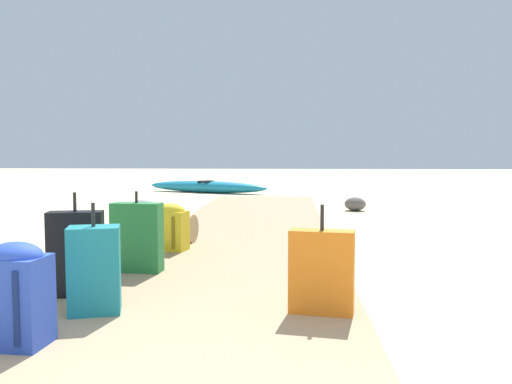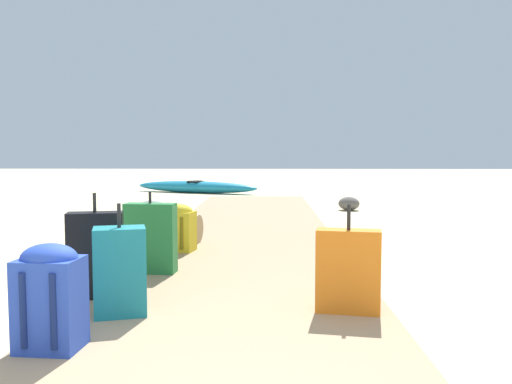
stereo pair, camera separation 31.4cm
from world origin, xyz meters
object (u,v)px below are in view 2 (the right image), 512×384
Objects in this scene: suitcase_teal at (120,271)px; backpack_grey at (152,228)px; suitcase_orange at (348,271)px; backpack_yellow at (178,226)px; backpack_blue at (50,294)px; suitcase_green at (151,238)px; suitcase_black at (96,255)px; duffel_bag_tan at (178,228)px; kayak at (196,187)px.

suitcase_teal reaches higher than backpack_grey.
suitcase_orange reaches higher than backpack_grey.
backpack_yellow is at bearing 68.02° from backpack_grey.
suitcase_teal is at bearing 71.38° from backpack_blue.
suitcase_green is 0.81m from suitcase_black.
suitcase_green is at bearing 74.15° from suitcase_black.
suitcase_teal is at bearing -176.38° from suitcase_orange.
backpack_blue is 3.31m from duffel_bag_tan.
backpack_grey is at bearing -95.20° from duffel_bag_tan.
kayak is (-0.86, 11.81, -0.21)m from backpack_blue.
suitcase_teal reaches higher than backpack_blue.
backpack_grey reaches higher than kayak.
suitcase_black is 10.84m from kayak.
suitcase_black is 1.50× the size of backpack_yellow.
suitcase_orange is 1.88m from suitcase_green.
suitcase_orange reaches higher than backpack_yellow.
suitcase_teal is 0.20× the size of kayak.
suitcase_orange is 1.25× the size of backpack_blue.
backpack_blue reaches higher than backpack_yellow.
backpack_grey is at bearing 85.40° from suitcase_black.
backpack_yellow is at bearing 86.30° from suitcase_green.
suitcase_green is 1.01m from backpack_yellow.
suitcase_green is 0.58m from backpack_grey.
backpack_blue is 11.85m from kayak.
kayak is (-0.99, 10.04, -0.21)m from suitcase_green.
backpack_grey reaches higher than duffel_bag_tan.
suitcase_teal reaches higher than suitcase_green.
suitcase_orange is 0.94× the size of suitcase_black.
backpack_blue is 0.15× the size of kayak.
suitcase_black is 2.32m from duffel_bag_tan.
suitcase_black reaches higher than backpack_yellow.
suitcase_orange is 11.41m from kayak.
duffel_bag_tan is (0.11, 3.31, -0.13)m from backpack_blue.
suitcase_teal reaches higher than kayak.
backpack_grey is (-1.64, 1.65, 0.03)m from suitcase_orange.
backpack_blue is at bearing -91.88° from duffel_bag_tan.
suitcase_green is at bearing -78.75° from backpack_grey.
suitcase_teal is at bearing -86.71° from suitcase_green.
suitcase_black is 1.81m from backpack_yellow.
duffel_bag_tan is 8.56m from kayak.
suitcase_teal is (0.07, -1.18, -0.02)m from suitcase_green.
duffel_bag_tan is (-0.03, 1.53, -0.14)m from suitcase_green.
backpack_yellow is 0.89× the size of backpack_blue.
kayak is at bearing 95.40° from suitcase_teal.
suitcase_black is at bearing 169.90° from suitcase_orange.
suitcase_orange is at bearing -59.28° from duffel_bag_tan.
suitcase_black is at bearing -105.85° from suitcase_green.
duffel_bag_tan is at bearing 84.80° from backpack_grey.
suitcase_teal is (0.29, -0.40, -0.02)m from suitcase_black.
backpack_yellow is 0.89× the size of duffel_bag_tan.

